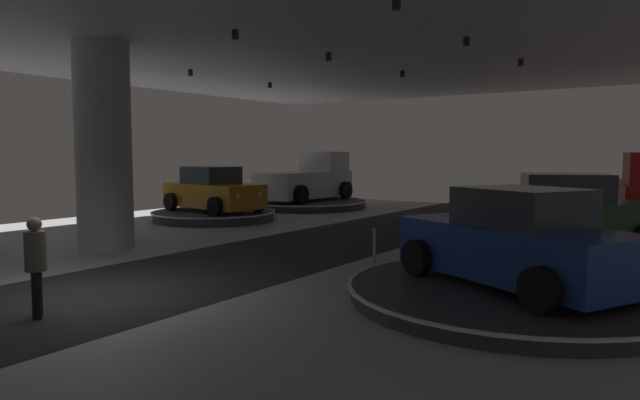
{
  "coord_description": "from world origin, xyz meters",
  "views": [
    {
      "loc": [
        9.09,
        -5.86,
        2.57
      ],
      "look_at": [
        1.04,
        5.86,
        1.4
      ],
      "focal_mm": 31.94,
      "sensor_mm": 36.0,
      "label": 1
    }
  ],
  "objects": [
    {
      "name": "stanchion_b",
      "position": [
        3.34,
        4.55,
        0.37
      ],
      "size": [
        0.28,
        0.28,
        1.01
      ],
      "color": "#333338",
      "rests_on": "ground"
    },
    {
      "name": "ground",
      "position": [
        0.0,
        0.0,
        -0.02
      ],
      "size": [
        24.0,
        44.0,
        0.06
      ],
      "color": "#B2B2B7"
    },
    {
      "name": "display_platform_deep_left",
      "position": [
        -6.78,
        15.92,
        0.19
      ],
      "size": [
        5.96,
        5.96,
        0.35
      ],
      "color": "#333338",
      "rests_on": "ground"
    },
    {
      "name": "display_platform_mid_right",
      "position": [
        6.35,
        4.07,
        0.16
      ],
      "size": [
        5.76,
        5.76,
        0.28
      ],
      "color": "#333338",
      "rests_on": "ground"
    },
    {
      "name": "display_platform_far_right",
      "position": [
        6.39,
        8.77,
        0.21
      ],
      "size": [
        4.64,
        4.64,
        0.37
      ],
      "color": "silver",
      "rests_on": "ground"
    },
    {
      "name": "pickup_truck_deep_left",
      "position": [
        -6.78,
        16.24,
        1.28
      ],
      "size": [
        2.64,
        5.3,
        2.3
      ],
      "color": "silver",
      "rests_on": "display_platform_deep_left"
    },
    {
      "name": "display_platform_far_left",
      "position": [
        -6.59,
        9.75,
        0.2
      ],
      "size": [
        4.7,
        4.7,
        0.36
      ],
      "color": "#333338",
      "rests_on": "ground"
    },
    {
      "name": "display_car_mid_right",
      "position": [
        6.38,
        4.06,
        1.04
      ],
      "size": [
        4.56,
        3.6,
        1.71
      ],
      "color": "navy",
      "rests_on": "display_platform_mid_right"
    },
    {
      "name": "display_car_far_left",
      "position": [
        -6.62,
        9.76,
        1.12
      ],
      "size": [
        4.42,
        2.71,
        1.71
      ],
      "color": "#B77519",
      "rests_on": "display_platform_far_left"
    },
    {
      "name": "column_left",
      "position": [
        -4.3,
        3.42,
        2.75
      ],
      "size": [
        1.46,
        1.46,
        5.5
      ],
      "color": "#ADADB2",
      "rests_on": "ground"
    },
    {
      "name": "display_car_far_right",
      "position": [
        6.36,
        8.75,
        1.14
      ],
      "size": [
        4.57,
        3.37,
        1.71
      ],
      "color": "#2D5638",
      "rests_on": "display_platform_far_right"
    },
    {
      "name": "visitor_walking_near",
      "position": [
        0.53,
        -1.19,
        0.91
      ],
      "size": [
        0.32,
        0.32,
        1.59
      ],
      "color": "black",
      "rests_on": "ground"
    }
  ]
}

